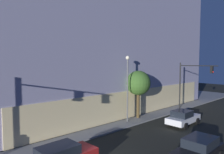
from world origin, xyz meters
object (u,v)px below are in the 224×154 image
at_px(street_lamp_sidewalk, 128,80).
at_px(car_white, 183,118).
at_px(sidewalk_tree, 138,83).
at_px(modern_building, 82,40).
at_px(car_black, 199,150).
at_px(traffic_light_far_corner, 191,78).

height_order(street_lamp_sidewalk, car_white, street_lamp_sidewalk).
height_order(street_lamp_sidewalk, sidewalk_tree, street_lamp_sidewalk).
xyz_separation_m(street_lamp_sidewalk, sidewalk_tree, (2.17, 0.25, -0.52)).
bearing_deg(modern_building, sidewalk_tree, -92.71).
distance_m(sidewalk_tree, car_black, 11.86).
xyz_separation_m(modern_building, car_black, (-6.02, -22.27, -9.58)).
relative_size(sidewalk_tree, car_white, 1.27).
height_order(traffic_light_far_corner, car_black, traffic_light_far_corner).
xyz_separation_m(traffic_light_far_corner, car_white, (-6.89, -2.65, -3.82)).
distance_m(modern_building, traffic_light_far_corner, 17.62).
bearing_deg(car_white, traffic_light_far_corner, 21.05).
bearing_deg(sidewalk_tree, modern_building, 87.29).
bearing_deg(car_white, sidewalk_tree, 108.18).
height_order(sidewalk_tree, car_white, sidewalk_tree).
distance_m(traffic_light_far_corner, car_black, 16.36).
bearing_deg(car_black, traffic_light_far_corner, 28.71).
bearing_deg(sidewalk_tree, car_black, -118.62).
height_order(modern_building, car_black, modern_building).
height_order(car_black, car_white, car_black).
bearing_deg(modern_building, car_white, -86.53).
bearing_deg(car_white, modern_building, 93.47).
xyz_separation_m(modern_building, street_lamp_sidewalk, (-2.76, -12.56, -5.59)).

